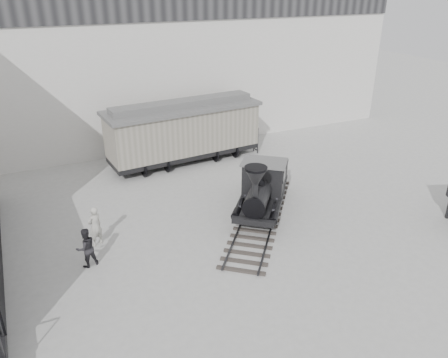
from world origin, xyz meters
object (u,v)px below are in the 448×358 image
visitor_b (86,248)px  locomotive (262,190)px  boxcar (184,130)px  visitor_a (95,226)px

visitor_b → locomotive: bearing=171.8°
boxcar → visitor_a: boxcar is taller
boxcar → visitor_b: size_ratio=5.84×
locomotive → boxcar: bearing=136.8°
boxcar → visitor_b: bearing=-134.7°
boxcar → visitor_b: boxcar is taller
boxcar → visitor_a: bearing=-137.2°
visitor_b → visitor_a: bearing=-127.6°
boxcar → locomotive: bearing=-86.7°
locomotive → boxcar: size_ratio=0.85×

